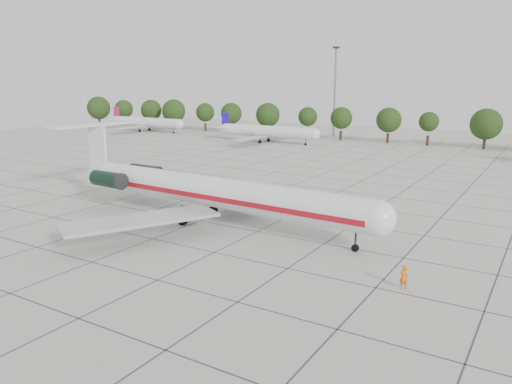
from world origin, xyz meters
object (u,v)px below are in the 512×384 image
(main_airliner, at_px, (202,190))
(floodlight_mast, at_px, (335,87))
(bg_airliner_b, at_px, (267,132))
(ground_crew, at_px, (404,277))
(bg_airliner_a, at_px, (146,122))

(main_airliner, bearing_deg, floodlight_mast, 106.70)
(bg_airliner_b, bearing_deg, floodlight_mast, 68.00)
(ground_crew, xyz_separation_m, bg_airliner_a, (-104.83, 80.86, 1.91))
(bg_airliner_b, height_order, floodlight_mast, floodlight_mast)
(bg_airliner_a, height_order, floodlight_mast, floodlight_mast)
(bg_airliner_a, bearing_deg, floodlight_mast, 17.70)
(floodlight_mast, bearing_deg, bg_airliner_b, -112.00)
(main_airliner, relative_size, ground_crew, 22.55)
(bg_airliner_b, distance_m, floodlight_mast, 27.20)
(ground_crew, relative_size, bg_airliner_b, 0.07)
(ground_crew, bearing_deg, bg_airliner_b, -92.33)
(floodlight_mast, bearing_deg, bg_airliner_a, -162.30)
(ground_crew, relative_size, bg_airliner_a, 0.07)
(ground_crew, bearing_deg, floodlight_mast, -103.42)
(ground_crew, xyz_separation_m, bg_airliner_b, (-57.13, 76.11, 1.91))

